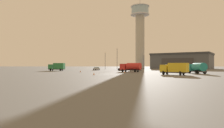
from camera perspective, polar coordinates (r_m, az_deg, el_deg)
name	(u,v)px	position (r m, az deg, el deg)	size (l,w,h in m)	color
ground_plane	(107,74)	(50.64, -1.35, -2.98)	(400.00, 400.00, 0.00)	#60605E
control_tower	(140,30)	(129.35, 8.22, 9.96)	(12.03, 12.03, 44.48)	#B2AD9E
hangar	(182,61)	(122.09, 19.94, 0.81)	(39.28, 36.22, 9.02)	#4C5159
airplane_orange	(175,68)	(76.82, 17.96, -1.06)	(7.20, 9.21, 2.71)	orange
truck_fuel_tanker_red	(131,67)	(65.35, 5.58, -0.84)	(7.32, 5.49, 3.04)	#38383D
truck_box_yellow	(175,68)	(48.92, 17.94, -1.18)	(6.55, 5.63, 2.88)	#38383D
truck_box_green	(57,67)	(80.08, -15.81, -0.71)	(6.15, 3.33, 3.07)	#38383D
truck_flatbed_blue	(122,67)	(83.94, 3.01, -0.96)	(3.44, 6.56, 2.73)	#38383D
truck_fuel_tanker_teal	(197,68)	(58.10, 23.77, -0.97)	(3.79, 6.57, 2.97)	#38383D
car_silver	(96,68)	(86.86, -4.59, -1.31)	(3.41, 4.44, 1.37)	#B7BABF
light_post_west	(144,60)	(102.13, 9.35, 1.17)	(0.44, 0.44, 8.07)	#38383D
light_post_east	(117,57)	(92.58, 1.51, 2.06)	(0.44, 0.44, 10.42)	#38383D
light_post_north	(105,59)	(99.91, -2.02, 1.41)	(0.44, 0.44, 8.79)	#38383D
traffic_cone_near_left	(94,74)	(46.89, -5.34, -2.85)	(0.36, 0.36, 0.58)	black
traffic_cone_near_right	(125,72)	(58.59, 3.74, -2.32)	(0.36, 0.36, 0.58)	black
traffic_cone_mid_apron	(80,71)	(65.08, -9.28, -2.08)	(0.36, 0.36, 0.63)	black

